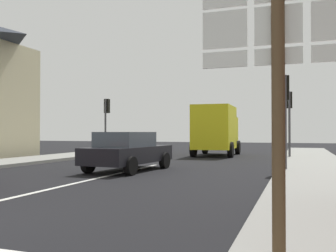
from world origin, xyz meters
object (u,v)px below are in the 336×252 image
Objects in this scene: sedan_far at (128,151)px; traffic_light_near_right at (285,101)px; route_sign_post at (278,82)px; traffic_light_far_left at (107,113)px; delivery_truck at (216,129)px; traffic_light_far_right at (289,109)px.

traffic_light_near_right reaches higher than sedan_far.
route_sign_post is 0.89× the size of traffic_light_far_left.
delivery_truck is 7.03m from traffic_light_far_left.
traffic_light_far_left reaches higher than delivery_truck.
traffic_light_far_left is 1.02× the size of traffic_light_near_right.
traffic_light_near_right is at bearing -32.56° from traffic_light_far_left.
traffic_light_near_right is at bearing 13.17° from sedan_far.
route_sign_post is 20.63m from traffic_light_far_left.
traffic_light_far_right is (-0.24, 17.49, 0.72)m from route_sign_post.
traffic_light_far_left is at bearing -166.13° from delivery_truck.
traffic_light_far_right reaches higher than traffic_light_near_right.
sedan_far is 1.21× the size of traffic_light_far_left.
sedan_far is at bearing -166.83° from traffic_light_near_right.
traffic_light_near_right reaches higher than delivery_truck.
sedan_far is 1.18× the size of traffic_light_far_right.
traffic_light_far_right reaches higher than traffic_light_far_left.
delivery_truck is 9.85m from traffic_light_near_right.
traffic_light_near_right is 7.39m from traffic_light_far_right.
route_sign_post reaches higher than sedan_far.
sedan_far is at bearing -56.99° from traffic_light_far_left.
traffic_light_far_right reaches higher than sedan_far.
traffic_light_far_left is 11.13m from traffic_light_far_right.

